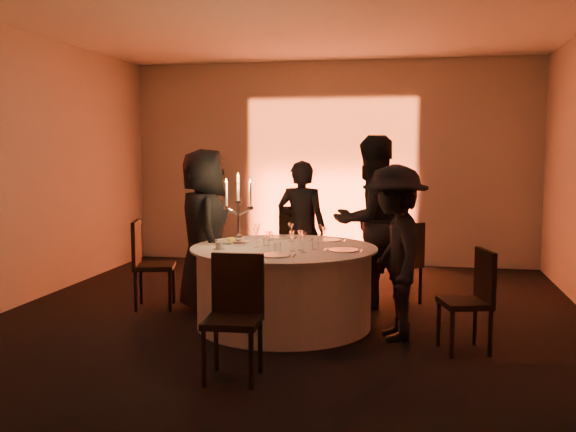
% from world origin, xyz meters
% --- Properties ---
extents(floor, '(7.00, 7.00, 0.00)m').
position_xyz_m(floor, '(0.00, 0.00, 0.00)').
color(floor, black).
rests_on(floor, ground).
extents(ceiling, '(7.00, 7.00, 0.00)m').
position_xyz_m(ceiling, '(0.00, 0.00, 3.00)').
color(ceiling, white).
rests_on(ceiling, wall_back).
extents(wall_back, '(7.00, 0.00, 7.00)m').
position_xyz_m(wall_back, '(0.00, 3.50, 1.50)').
color(wall_back, '#B6B1A9').
rests_on(wall_back, floor).
extents(wall_front, '(7.00, 0.00, 7.00)m').
position_xyz_m(wall_front, '(0.00, -3.50, 1.50)').
color(wall_front, '#B6B1A9').
rests_on(wall_front, floor).
extents(wall_left, '(0.00, 7.00, 7.00)m').
position_xyz_m(wall_left, '(-3.00, 0.00, 1.50)').
color(wall_left, '#B6B1A9').
rests_on(wall_left, floor).
extents(uplighter_fixture, '(0.25, 0.12, 0.10)m').
position_xyz_m(uplighter_fixture, '(0.00, 3.20, 0.05)').
color(uplighter_fixture, black).
rests_on(uplighter_fixture, floor).
extents(banquet_table, '(1.80, 1.80, 0.77)m').
position_xyz_m(banquet_table, '(0.00, 0.00, 0.38)').
color(banquet_table, black).
rests_on(banquet_table, floor).
extents(chair_left, '(0.51, 0.51, 0.95)m').
position_xyz_m(chair_left, '(-1.58, 0.39, 0.53)').
color(chair_left, black).
rests_on(chair_left, floor).
extents(chair_back_left, '(0.48, 0.48, 1.02)m').
position_xyz_m(chair_back_left, '(-0.15, 1.69, 0.58)').
color(chair_back_left, black).
rests_on(chair_back_left, floor).
extents(chair_back_right, '(0.56, 0.56, 0.91)m').
position_xyz_m(chair_back_right, '(1.12, 1.08, 0.51)').
color(chair_back_right, black).
rests_on(chair_back_right, floor).
extents(chair_right, '(0.48, 0.47, 0.87)m').
position_xyz_m(chair_right, '(1.73, -0.48, 0.49)').
color(chair_right, black).
rests_on(chair_right, floor).
extents(chair_front, '(0.42, 0.42, 0.92)m').
position_xyz_m(chair_front, '(-0.08, -1.45, 0.52)').
color(chair_front, black).
rests_on(chair_front, floor).
extents(guest_left, '(0.84, 0.99, 1.71)m').
position_xyz_m(guest_left, '(-0.95, 0.44, 0.86)').
color(guest_left, black).
rests_on(guest_left, floor).
extents(guest_back_left, '(0.59, 0.40, 1.58)m').
position_xyz_m(guest_back_left, '(-0.06, 1.31, 0.79)').
color(guest_back_left, black).
rests_on(guest_back_left, floor).
extents(guest_back_right, '(1.14, 1.12, 1.86)m').
position_xyz_m(guest_back_right, '(0.77, 0.95, 0.93)').
color(guest_back_right, black).
rests_on(guest_back_right, floor).
extents(guest_right, '(0.80, 1.12, 1.58)m').
position_xyz_m(guest_right, '(1.06, -0.24, 0.79)').
color(guest_right, black).
rests_on(guest_right, floor).
extents(plate_left, '(0.36, 0.30, 0.08)m').
position_xyz_m(plate_left, '(-0.58, 0.18, 0.79)').
color(plate_left, white).
rests_on(plate_left, banquet_table).
extents(plate_back_left, '(0.36, 0.26, 0.01)m').
position_xyz_m(plate_back_left, '(-0.17, 0.60, 0.78)').
color(plate_back_left, white).
rests_on(plate_back_left, banquet_table).
extents(plate_back_right, '(0.35, 0.25, 0.01)m').
position_xyz_m(plate_back_right, '(0.36, 0.50, 0.78)').
color(plate_back_right, white).
rests_on(plate_back_right, banquet_table).
extents(plate_right, '(0.36, 0.28, 0.01)m').
position_xyz_m(plate_right, '(0.59, -0.13, 0.78)').
color(plate_right, white).
rests_on(plate_right, banquet_table).
extents(plate_front, '(0.36, 0.28, 0.01)m').
position_xyz_m(plate_front, '(0.03, -0.53, 0.78)').
color(plate_front, white).
rests_on(plate_front, banquet_table).
extents(coffee_cup, '(0.11, 0.11, 0.07)m').
position_xyz_m(coffee_cup, '(-0.57, -0.26, 0.80)').
color(coffee_cup, white).
rests_on(coffee_cup, banquet_table).
extents(candelabra, '(0.30, 0.14, 0.71)m').
position_xyz_m(candelabra, '(-0.46, 0.03, 1.02)').
color(candelabra, silver).
rests_on(candelabra, banquet_table).
extents(wine_glass_a, '(0.07, 0.07, 0.19)m').
position_xyz_m(wine_glass_a, '(-0.25, -0.09, 0.91)').
color(wine_glass_a, white).
rests_on(wine_glass_a, banquet_table).
extents(wine_glass_b, '(0.07, 0.07, 0.19)m').
position_xyz_m(wine_glass_b, '(0.24, -0.31, 0.91)').
color(wine_glass_b, white).
rests_on(wine_glass_b, banquet_table).
extents(wine_glass_c, '(0.07, 0.07, 0.19)m').
position_xyz_m(wine_glass_c, '(0.29, 0.29, 0.91)').
color(wine_glass_c, white).
rests_on(wine_glass_c, banquet_table).
extents(wine_glass_d, '(0.07, 0.07, 0.19)m').
position_xyz_m(wine_glass_d, '(-0.09, -0.30, 0.91)').
color(wine_glass_d, white).
rests_on(wine_glass_d, banquet_table).
extents(wine_glass_e, '(0.07, 0.07, 0.19)m').
position_xyz_m(wine_glass_e, '(0.37, 0.10, 0.91)').
color(wine_glass_e, white).
rests_on(wine_glass_e, banquet_table).
extents(wine_glass_f, '(0.07, 0.07, 0.19)m').
position_xyz_m(wine_glass_f, '(0.20, -0.18, 0.91)').
color(wine_glass_f, white).
rests_on(wine_glass_f, banquet_table).
extents(wine_glass_g, '(0.07, 0.07, 0.19)m').
position_xyz_m(wine_glass_g, '(-0.00, 0.36, 0.91)').
color(wine_glass_g, white).
rests_on(wine_glass_g, banquet_table).
extents(wine_glass_h, '(0.07, 0.07, 0.19)m').
position_xyz_m(wine_glass_h, '(0.13, -0.24, 0.91)').
color(wine_glass_h, white).
rests_on(wine_glass_h, banquet_table).
extents(wine_glass_i, '(0.07, 0.07, 0.19)m').
position_xyz_m(wine_glass_i, '(-0.32, 0.25, 0.91)').
color(wine_glass_i, white).
rests_on(wine_glass_i, banquet_table).
extents(tumbler_a, '(0.07, 0.07, 0.09)m').
position_xyz_m(tumbler_a, '(-0.19, 0.07, 0.82)').
color(tumbler_a, white).
rests_on(tumbler_a, banquet_table).
extents(tumbler_b, '(0.07, 0.07, 0.09)m').
position_xyz_m(tumbler_b, '(0.32, -0.08, 0.82)').
color(tumbler_b, white).
rests_on(tumbler_b, banquet_table).
extents(tumbler_c, '(0.07, 0.07, 0.09)m').
position_xyz_m(tumbler_c, '(-0.22, 0.40, 0.82)').
color(tumbler_c, white).
rests_on(tumbler_c, banquet_table).
extents(tumbler_d, '(0.07, 0.07, 0.09)m').
position_xyz_m(tumbler_d, '(0.01, -0.33, 0.82)').
color(tumbler_d, white).
rests_on(tumbler_d, banquet_table).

